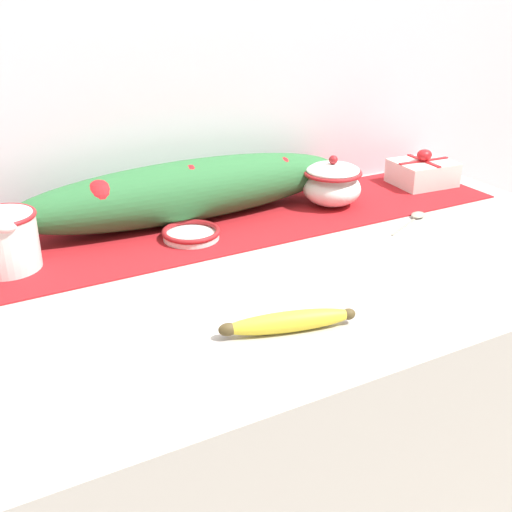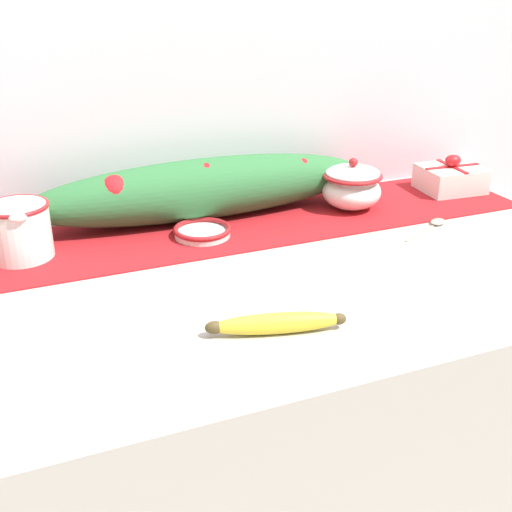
% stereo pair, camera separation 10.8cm
% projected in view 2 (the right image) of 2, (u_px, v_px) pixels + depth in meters
% --- Properties ---
extents(countertop, '(1.50, 0.73, 0.88)m').
position_uv_depth(countertop, '(255.00, 464.00, 1.33)').
color(countertop, '#B7B2AD').
rests_on(countertop, ground_plane).
extents(back_wall, '(2.30, 0.04, 2.40)m').
position_uv_depth(back_wall, '(186.00, 61.00, 1.34)').
color(back_wall, silver).
rests_on(back_wall, ground_plane).
extents(table_runner, '(1.38, 0.27, 0.00)m').
position_uv_depth(table_runner, '(215.00, 229.00, 1.33)').
color(table_runner, '#A8191E').
rests_on(table_runner, countertop).
extents(cream_pitcher, '(0.12, 0.14, 0.11)m').
position_uv_depth(cream_pitcher, '(19.00, 229.00, 1.17)').
color(cream_pitcher, white).
rests_on(cream_pitcher, countertop).
extents(sugar_bowl, '(0.13, 0.13, 0.12)m').
position_uv_depth(sugar_bowl, '(352.00, 186.00, 1.42)').
color(sugar_bowl, white).
rests_on(sugar_bowl, countertop).
extents(small_dish, '(0.12, 0.12, 0.02)m').
position_uv_depth(small_dish, '(202.00, 231.00, 1.28)').
color(small_dish, white).
rests_on(small_dish, countertop).
extents(banana, '(0.21, 0.08, 0.03)m').
position_uv_depth(banana, '(276.00, 323.00, 0.95)').
color(banana, yellow).
rests_on(banana, countertop).
extents(spoon, '(0.14, 0.08, 0.01)m').
position_uv_depth(spoon, '(436.00, 223.00, 1.35)').
color(spoon, '#A89E89').
rests_on(spoon, countertop).
extents(gift_box, '(0.15, 0.13, 0.09)m').
position_uv_depth(gift_box, '(451.00, 178.00, 1.54)').
color(gift_box, silver).
rests_on(gift_box, countertop).
extents(poinsettia_garland, '(0.75, 0.14, 0.13)m').
position_uv_depth(poinsettia_garland, '(202.00, 188.00, 1.36)').
color(poinsettia_garland, '#2D6B38').
rests_on(poinsettia_garland, countertop).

